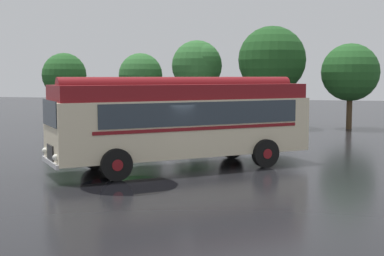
{
  "coord_description": "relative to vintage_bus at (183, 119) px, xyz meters",
  "views": [
    {
      "loc": [
        5.43,
        -19.23,
        3.54
      ],
      "look_at": [
        0.53,
        1.96,
        1.4
      ],
      "focal_mm": 50.0,
      "sensor_mm": 36.0,
      "label": 1
    }
  ],
  "objects": [
    {
      "name": "puddle_patch",
      "position": [
        -0.91,
        -3.54,
        -1.89
      ],
      "size": [
        3.16,
        3.16,
        0.01
      ],
      "primitive_type": "cylinder",
      "color": "black",
      "rests_on": "ground"
    },
    {
      "name": "tree_left_of_centre",
      "position": [
        -7.66,
        17.59,
        1.64
      ],
      "size": [
        3.19,
        3.19,
        5.17
      ],
      "color": "#4C3823",
      "rests_on": "ground"
    },
    {
      "name": "tree_centre",
      "position": [
        -3.13,
        17.13,
        2.4
      ],
      "size": [
        3.54,
        3.54,
        6.01
      ],
      "color": "#4C3823",
      "rests_on": "ground"
    },
    {
      "name": "car_mid_left",
      "position": [
        -0.19,
        10.72,
        -1.05
      ],
      "size": [
        2.1,
        4.27,
        1.66
      ],
      "color": "silver",
      "rests_on": "ground"
    },
    {
      "name": "ground_plane",
      "position": [
        -0.53,
        -0.45,
        -1.89
      ],
      "size": [
        120.0,
        120.0,
        0.0
      ],
      "primitive_type": "plane",
      "color": "black"
    },
    {
      "name": "tree_far_left",
      "position": [
        -13.37,
        17.06,
        1.74
      ],
      "size": [
        3.27,
        3.27,
        5.22
      ],
      "color": "#4C3823",
      "rests_on": "ground"
    },
    {
      "name": "tree_right_of_centre",
      "position": [
        1.87,
        16.62,
        2.74
      ],
      "size": [
        4.52,
        4.52,
        6.84
      ],
      "color": "#4C3823",
      "rests_on": "ground"
    },
    {
      "name": "tree_far_right",
      "position": [
        7.04,
        17.09,
        1.76
      ],
      "size": [
        3.8,
        3.8,
        5.66
      ],
      "color": "#4C3823",
      "rests_on": "ground"
    },
    {
      "name": "vintage_bus",
      "position": [
        0.0,
        0.0,
        0.0
      ],
      "size": [
        9.37,
        8.25,
        3.49
      ],
      "color": "beige",
      "rests_on": "ground"
    },
    {
      "name": "car_near_left",
      "position": [
        -2.79,
        11.03,
        -1.05
      ],
      "size": [
        2.09,
        4.27,
        1.66
      ],
      "color": "silver",
      "rests_on": "ground"
    }
  ]
}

